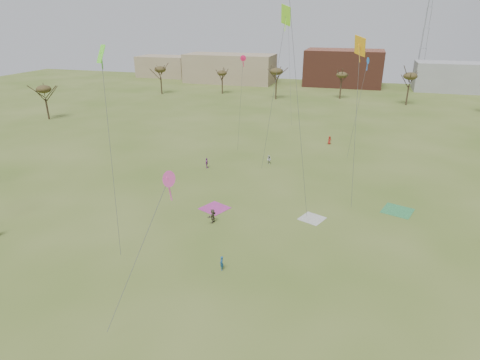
# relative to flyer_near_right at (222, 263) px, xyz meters

# --- Properties ---
(ground) EXTENTS (260.00, 260.00, 0.00)m
(ground) POSITION_rel_flyer_near_right_xyz_m (-0.98, -2.70, -0.72)
(ground) COLOR #415A1C
(ground) RESTS_ON ground
(flyer_near_right) EXTENTS (0.57, 0.63, 1.44)m
(flyer_near_right) POSITION_rel_flyer_near_right_xyz_m (0.00, 0.00, 0.00)
(flyer_near_right) COLOR navy
(flyer_near_right) RESTS_ON ground
(spectator_fore_c) EXTENTS (0.83, 1.65, 1.71)m
(spectator_fore_c) POSITION_rel_flyer_near_right_xyz_m (-4.11, 8.61, 0.13)
(spectator_fore_c) COLOR brown
(spectator_fore_c) RESTS_ON ground
(spectator_mid_d) EXTENTS (0.72, 1.05, 1.66)m
(spectator_mid_d) POSITION_rel_flyer_near_right_xyz_m (-11.42, 25.48, 0.11)
(spectator_mid_d) COLOR #883887
(spectator_mid_d) RESTS_ON ground
(spectator_mid_e) EXTENTS (0.89, 0.83, 1.47)m
(spectator_mid_e) POSITION_rel_flyer_near_right_xyz_m (-2.32, 30.13, 0.01)
(spectator_mid_e) COLOR #BABABA
(spectator_mid_e) RESTS_ON ground
(flyer_far_b) EXTENTS (0.90, 0.84, 1.54)m
(flyer_far_b) POSITION_rel_flyer_near_right_xyz_m (6.16, 44.28, 0.05)
(flyer_far_b) COLOR #A6271C
(flyer_far_b) RESTS_ON ground
(blanket_cream) EXTENTS (3.43, 3.43, 0.03)m
(blanket_cream) POSITION_rel_flyer_near_right_xyz_m (6.94, 12.95, -0.72)
(blanket_cream) COLOR beige
(blanket_cream) RESTS_ON ground
(blanket_plum) EXTENTS (4.03, 4.03, 0.03)m
(blanket_plum) POSITION_rel_flyer_near_right_xyz_m (-5.19, 12.17, -0.72)
(blanket_plum) COLOR #B0368F
(blanket_plum) RESTS_ON ground
(blanket_olive) EXTENTS (4.29, 4.29, 0.03)m
(blanket_olive) POSITION_rel_flyer_near_right_xyz_m (16.87, 18.12, -0.72)
(blanket_olive) COLOR #328B4C
(blanket_olive) RESTS_ON ground
(kites_aloft) EXTENTS (75.91, 69.59, 26.99)m
(kites_aloft) POSITION_rel_flyer_near_right_xyz_m (-0.45, 26.72, 20.06)
(kites_aloft) COLOR blue
(kites_aloft) RESTS_ON ground
(tree_line) EXTENTS (117.44, 49.32, 8.91)m
(tree_line) POSITION_rel_flyer_near_right_xyz_m (-3.83, 76.42, 6.37)
(tree_line) COLOR #3A2B1E
(tree_line) RESTS_ON ground
(building_tan) EXTENTS (32.00, 14.00, 10.00)m
(building_tan) POSITION_rel_flyer_near_right_xyz_m (-35.98, 112.30, 4.28)
(building_tan) COLOR #937F60
(building_tan) RESTS_ON ground
(building_brick) EXTENTS (26.00, 16.00, 12.00)m
(building_brick) POSITION_rel_flyer_near_right_xyz_m (4.02, 117.30, 5.28)
(building_brick) COLOR brown
(building_brick) RESTS_ON ground
(building_grey) EXTENTS (24.00, 12.00, 9.00)m
(building_grey) POSITION_rel_flyer_near_right_xyz_m (39.02, 115.30, 3.78)
(building_grey) COLOR gray
(building_grey) RESTS_ON ground
(building_tan_west) EXTENTS (20.00, 12.00, 8.00)m
(building_tan_west) POSITION_rel_flyer_near_right_xyz_m (-65.98, 119.30, 3.28)
(building_tan_west) COLOR #937F60
(building_tan_west) RESTS_ON ground
(radio_tower) EXTENTS (1.51, 1.72, 41.00)m
(radio_tower) POSITION_rel_flyer_near_right_xyz_m (29.02, 122.30, 18.49)
(radio_tower) COLOR #9EA3A8
(radio_tower) RESTS_ON ground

